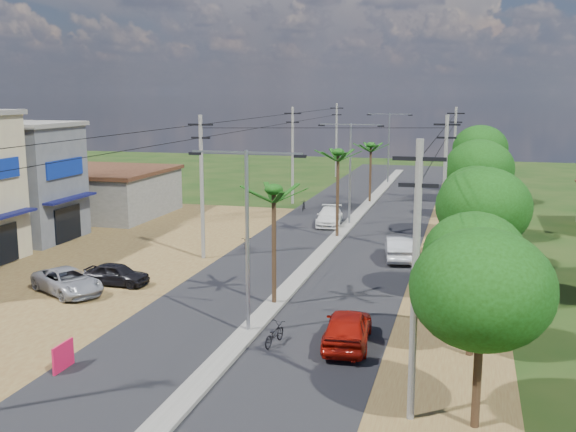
# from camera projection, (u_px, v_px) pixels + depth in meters

# --- Properties ---
(ground) EXTENTS (160.00, 160.00, 0.00)m
(ground) POSITION_uv_depth(u_px,v_px,m) (248.00, 334.00, 29.29)
(ground) COLOR black
(ground) RESTS_ON ground
(road) EXTENTS (12.00, 110.00, 0.04)m
(road) POSITION_uv_depth(u_px,v_px,m) (322.00, 254.00, 43.52)
(road) COLOR black
(road) RESTS_ON ground
(median) EXTENTS (1.00, 90.00, 0.18)m
(median) POSITION_uv_depth(u_px,v_px,m) (331.00, 243.00, 46.35)
(median) COLOR #605E56
(median) RESTS_ON ground
(dirt_lot_west) EXTENTS (18.00, 46.00, 0.04)m
(dirt_lot_west) POSITION_uv_depth(u_px,v_px,m) (55.00, 265.00, 40.74)
(dirt_lot_west) COLOR brown
(dirt_lot_west) RESTS_ON ground
(dirt_shoulder_east) EXTENTS (5.00, 90.00, 0.03)m
(dirt_shoulder_east) POSITION_uv_depth(u_px,v_px,m) (457.00, 263.00, 41.33)
(dirt_shoulder_east) COLOR brown
(dirt_shoulder_east) RESTS_ON ground
(shophouse_grey) EXTENTS (9.00, 6.40, 8.30)m
(shophouse_grey) POSITION_uv_depth(u_px,v_px,m) (15.00, 181.00, 47.48)
(shophouse_grey) COLOR #484C50
(shophouse_grey) RESTS_ON ground
(low_shed) EXTENTS (10.40, 10.40, 3.95)m
(low_shed) POSITION_uv_depth(u_px,v_px,m) (103.00, 192.00, 57.11)
(low_shed) COLOR #605E56
(low_shed) RESTS_ON ground
(tree_east_a) EXTENTS (4.40, 4.40, 6.37)m
(tree_east_a) POSITION_uv_depth(u_px,v_px,m) (482.00, 290.00, 20.33)
(tree_east_a) COLOR black
(tree_east_a) RESTS_ON ground
(tree_east_b) EXTENTS (4.00, 4.00, 5.83)m
(tree_east_b) POSITION_uv_depth(u_px,v_px,m) (474.00, 255.00, 26.14)
(tree_east_b) COLOR black
(tree_east_b) RESTS_ON ground
(tree_east_c) EXTENTS (4.60, 4.60, 6.83)m
(tree_east_c) POSITION_uv_depth(u_px,v_px,m) (484.00, 207.00, 32.54)
(tree_east_c) COLOR black
(tree_east_c) RESTS_ON ground
(tree_east_d) EXTENTS (4.20, 4.20, 6.13)m
(tree_east_d) POSITION_uv_depth(u_px,v_px,m) (476.00, 196.00, 39.36)
(tree_east_d) COLOR black
(tree_east_d) RESTS_ON ground
(tree_east_e) EXTENTS (4.80, 4.80, 7.14)m
(tree_east_e) POSITION_uv_depth(u_px,v_px,m) (479.00, 169.00, 46.76)
(tree_east_e) COLOR black
(tree_east_e) RESTS_ON ground
(tree_east_f) EXTENTS (3.80, 3.80, 5.52)m
(tree_east_f) POSITION_uv_depth(u_px,v_px,m) (473.00, 173.00, 54.67)
(tree_east_f) COLOR black
(tree_east_f) RESTS_ON ground
(tree_east_g) EXTENTS (5.00, 5.00, 7.38)m
(tree_east_g) POSITION_uv_depth(u_px,v_px,m) (480.00, 148.00, 61.86)
(tree_east_g) COLOR black
(tree_east_g) RESTS_ON ground
(tree_east_h) EXTENTS (4.40, 4.40, 6.52)m
(tree_east_h) POSITION_uv_depth(u_px,v_px,m) (476.00, 148.00, 69.64)
(tree_east_h) COLOR black
(tree_east_h) RESTS_ON ground
(palm_median_near) EXTENTS (2.00, 2.00, 6.15)m
(palm_median_near) POSITION_uv_depth(u_px,v_px,m) (274.00, 195.00, 32.07)
(palm_median_near) COLOR black
(palm_median_near) RESTS_ON ground
(palm_median_mid) EXTENTS (2.00, 2.00, 6.55)m
(palm_median_mid) POSITION_uv_depth(u_px,v_px,m) (338.00, 156.00, 47.19)
(palm_median_mid) COLOR black
(palm_median_mid) RESTS_ON ground
(palm_median_far) EXTENTS (2.00, 2.00, 5.85)m
(palm_median_far) POSITION_uv_depth(u_px,v_px,m) (371.00, 148.00, 62.49)
(palm_median_far) COLOR black
(palm_median_far) RESTS_ON ground
(streetlight_near) EXTENTS (5.10, 0.18, 8.00)m
(streetlight_near) POSITION_uv_depth(u_px,v_px,m) (247.00, 226.00, 28.41)
(streetlight_near) COLOR gray
(streetlight_near) RESTS_ON ground
(streetlight_mid) EXTENTS (5.10, 0.18, 8.00)m
(streetlight_mid) POSITION_uv_depth(u_px,v_px,m) (350.00, 165.00, 52.14)
(streetlight_mid) COLOR gray
(streetlight_mid) RESTS_ON ground
(streetlight_far) EXTENTS (5.10, 0.18, 8.00)m
(streetlight_far) POSITION_uv_depth(u_px,v_px,m) (389.00, 142.00, 75.86)
(streetlight_far) COLOR gray
(streetlight_far) RESTS_ON ground
(utility_pole_w_b) EXTENTS (1.60, 0.24, 9.00)m
(utility_pole_w_b) POSITION_uv_depth(u_px,v_px,m) (202.00, 184.00, 41.61)
(utility_pole_w_b) COLOR #605E56
(utility_pole_w_b) RESTS_ON ground
(utility_pole_w_c) EXTENTS (1.60, 0.24, 9.00)m
(utility_pole_w_c) POSITION_uv_depth(u_px,v_px,m) (293.00, 153.00, 62.49)
(utility_pole_w_c) COLOR #605E56
(utility_pole_w_c) RESTS_ON ground
(utility_pole_w_d) EXTENTS (1.60, 0.24, 9.00)m
(utility_pole_w_d) POSITION_uv_depth(u_px,v_px,m) (336.00, 138.00, 82.41)
(utility_pole_w_d) COLOR #605E56
(utility_pole_w_d) RESTS_ON ground
(utility_pole_e_a) EXTENTS (1.60, 0.24, 9.00)m
(utility_pole_e_a) POSITION_uv_depth(u_px,v_px,m) (415.00, 276.00, 20.79)
(utility_pole_e_a) COLOR #605E56
(utility_pole_e_a) RESTS_ON ground
(utility_pole_e_b) EXTENTS (1.60, 0.24, 9.00)m
(utility_pole_e_b) POSITION_uv_depth(u_px,v_px,m) (444.00, 184.00, 41.67)
(utility_pole_e_b) COLOR #605E56
(utility_pole_e_b) RESTS_ON ground
(utility_pole_e_c) EXTENTS (1.60, 0.24, 9.00)m
(utility_pole_e_c) POSITION_uv_depth(u_px,v_px,m) (454.00, 153.00, 62.55)
(utility_pole_e_c) COLOR #605E56
(utility_pole_e_c) RESTS_ON ground
(car_red_near) EXTENTS (2.21, 4.73, 1.57)m
(car_red_near) POSITION_uv_depth(u_px,v_px,m) (347.00, 328.00, 27.70)
(car_red_near) COLOR maroon
(car_red_near) RESTS_ON ground
(car_silver_mid) EXTENTS (2.30, 4.79, 1.51)m
(car_silver_mid) POSITION_uv_depth(u_px,v_px,m) (399.00, 248.00, 41.95)
(car_silver_mid) COLOR #97989E
(car_silver_mid) RESTS_ON ground
(car_white_far) EXTENTS (2.43, 4.82, 1.34)m
(car_white_far) POSITION_uv_depth(u_px,v_px,m) (329.00, 217.00, 52.85)
(car_white_far) COLOR silver
(car_white_far) RESTS_ON ground
(car_parked_silver) EXTENTS (5.07, 4.12, 1.28)m
(car_parked_silver) POSITION_uv_depth(u_px,v_px,m) (68.00, 282.00, 34.95)
(car_parked_silver) COLOR #97989E
(car_parked_silver) RESTS_ON ground
(car_parked_dark) EXTENTS (3.60, 1.48, 1.22)m
(car_parked_dark) POSITION_uv_depth(u_px,v_px,m) (117.00, 275.00, 36.48)
(car_parked_dark) COLOR black
(car_parked_dark) RESTS_ON ground
(moto_rider_east) EXTENTS (0.85, 1.79, 0.90)m
(moto_rider_east) POSITION_uv_depth(u_px,v_px,m) (274.00, 335.00, 27.88)
(moto_rider_east) COLOR black
(moto_rider_east) RESTS_ON ground
(moto_rider_west_a) EXTENTS (1.11, 1.91, 0.95)m
(moto_rider_west_a) POSITION_uv_depth(u_px,v_px,m) (247.00, 244.00, 44.34)
(moto_rider_west_a) COLOR black
(moto_rider_west_a) RESTS_ON ground
(moto_rider_west_b) EXTENTS (0.61, 1.59, 0.93)m
(moto_rider_west_b) POSITION_uv_depth(u_px,v_px,m) (304.00, 206.00, 59.20)
(moto_rider_west_b) COLOR black
(moto_rider_west_b) RESTS_ON ground
(roadside_sign) EXTENTS (0.09, 1.30, 1.08)m
(roadside_sign) POSITION_uv_depth(u_px,v_px,m) (63.00, 357.00, 25.36)
(roadside_sign) COLOR #B51037
(roadside_sign) RESTS_ON ground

